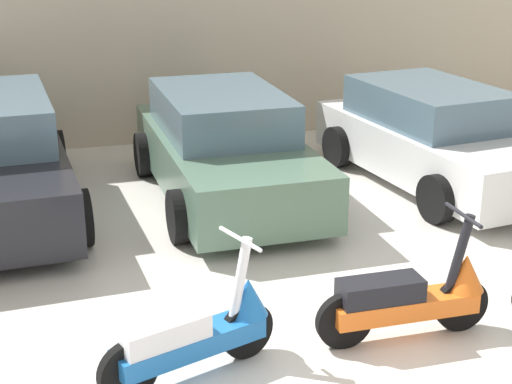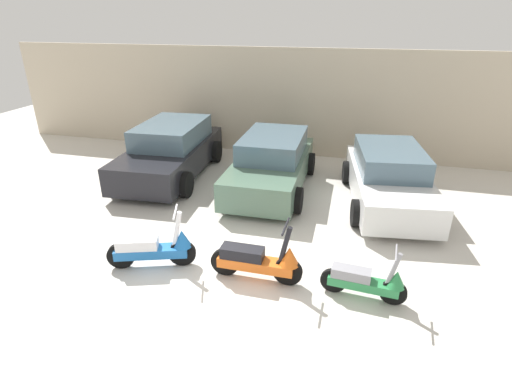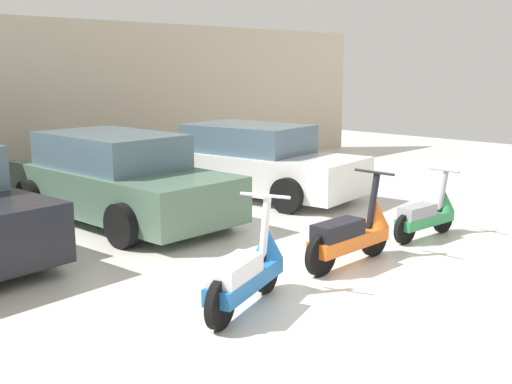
{
  "view_description": "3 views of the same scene",
  "coord_description": "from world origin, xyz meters",
  "px_view_note": "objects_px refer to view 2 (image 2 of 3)",
  "views": [
    {
      "loc": [
        -2.38,
        -4.84,
        3.52
      ],
      "look_at": [
        -0.19,
        2.7,
        0.73
      ],
      "focal_mm": 55.0,
      "sensor_mm": 36.0,
      "label": 1
    },
    {
      "loc": [
        1.97,
        -4.9,
        4.21
      ],
      "look_at": [
        0.08,
        2.49,
        0.8
      ],
      "focal_mm": 28.0,
      "sensor_mm": 36.0,
      "label": 2
    },
    {
      "loc": [
        -5.76,
        -3.77,
        2.45
      ],
      "look_at": [
        0.52,
        2.19,
        0.72
      ],
      "focal_mm": 45.0,
      "sensor_mm": 36.0,
      "label": 3
    }
  ],
  "objects_px": {
    "scooter_front_left": "(155,247)",
    "car_rear_right": "(389,178)",
    "scooter_front_center": "(367,281)",
    "car_rear_center": "(272,164)",
    "car_rear_left": "(171,151)",
    "scooter_front_right": "(260,260)"
  },
  "relations": [
    {
      "from": "scooter_front_right",
      "to": "scooter_front_center",
      "type": "xyz_separation_m",
      "value": [
        1.77,
        -0.05,
        -0.06
      ]
    },
    {
      "from": "scooter_front_left",
      "to": "car_rear_left",
      "type": "distance_m",
      "value": 4.62
    },
    {
      "from": "scooter_front_center",
      "to": "car_rear_right",
      "type": "xyz_separation_m",
      "value": [
        0.46,
        3.83,
        0.3
      ]
    },
    {
      "from": "scooter_front_left",
      "to": "car_rear_left",
      "type": "bearing_deg",
      "value": 92.6
    },
    {
      "from": "car_rear_center",
      "to": "scooter_front_left",
      "type": "bearing_deg",
      "value": -17.58
    },
    {
      "from": "car_rear_left",
      "to": "car_rear_center",
      "type": "xyz_separation_m",
      "value": [
        2.95,
        -0.22,
        -0.03
      ]
    },
    {
      "from": "scooter_front_left",
      "to": "car_rear_right",
      "type": "xyz_separation_m",
      "value": [
        4.15,
        3.84,
        0.25
      ]
    },
    {
      "from": "scooter_front_right",
      "to": "car_rear_center",
      "type": "xyz_separation_m",
      "value": [
        -0.67,
        4.0,
        0.26
      ]
    },
    {
      "from": "scooter_front_right",
      "to": "scooter_front_center",
      "type": "distance_m",
      "value": 1.78
    },
    {
      "from": "scooter_front_center",
      "to": "car_rear_left",
      "type": "bearing_deg",
      "value": 146.68
    },
    {
      "from": "scooter_front_right",
      "to": "scooter_front_center",
      "type": "bearing_deg",
      "value": -1.28
    },
    {
      "from": "scooter_front_center",
      "to": "car_rear_center",
      "type": "height_order",
      "value": "car_rear_center"
    },
    {
      "from": "scooter_front_center",
      "to": "car_rear_center",
      "type": "relative_size",
      "value": 0.33
    },
    {
      "from": "car_rear_left",
      "to": "scooter_front_center",
      "type": "bearing_deg",
      "value": 48.55
    },
    {
      "from": "scooter_front_right",
      "to": "car_rear_left",
      "type": "bearing_deg",
      "value": 130.96
    },
    {
      "from": "scooter_front_center",
      "to": "car_rear_left",
      "type": "relative_size",
      "value": 0.31
    },
    {
      "from": "car_rear_right",
      "to": "scooter_front_left",
      "type": "bearing_deg",
      "value": -54.56
    },
    {
      "from": "scooter_front_left",
      "to": "car_rear_right",
      "type": "height_order",
      "value": "car_rear_right"
    },
    {
      "from": "scooter_front_center",
      "to": "car_rear_center",
      "type": "xyz_separation_m",
      "value": [
        -2.44,
        4.06,
        0.32
      ]
    },
    {
      "from": "car_rear_center",
      "to": "scooter_front_center",
      "type": "bearing_deg",
      "value": 30.56
    },
    {
      "from": "scooter_front_right",
      "to": "car_rear_center",
      "type": "bearing_deg",
      "value": 99.9
    },
    {
      "from": "car_rear_center",
      "to": "car_rear_right",
      "type": "distance_m",
      "value": 2.91
    }
  ]
}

